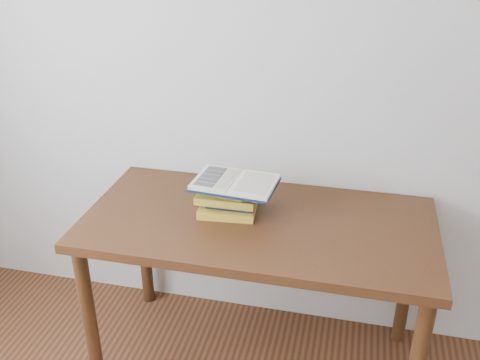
# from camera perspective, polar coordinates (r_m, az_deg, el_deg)

# --- Properties ---
(desk) EXTENTS (1.43, 0.72, 0.77)m
(desk) POSITION_cam_1_polar(r_m,az_deg,el_deg) (2.24, 1.92, -6.37)
(desk) COLOR #452011
(desk) RESTS_ON ground
(book_stack) EXTENTS (0.25, 0.19, 0.13)m
(book_stack) POSITION_cam_1_polar(r_m,az_deg,el_deg) (2.22, -1.27, -2.02)
(book_stack) COLOR gold
(book_stack) RESTS_ON desk
(open_book) EXTENTS (0.35, 0.26, 0.03)m
(open_book) POSITION_cam_1_polar(r_m,az_deg,el_deg) (2.17, -0.52, -0.29)
(open_book) COLOR black
(open_book) RESTS_ON book_stack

